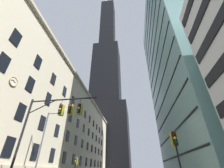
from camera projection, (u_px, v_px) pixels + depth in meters
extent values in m
cube|color=#BCAF93|center=(58.00, 128.00, 40.98)|extent=(13.61, 73.70, 24.54)
cube|color=tan|center=(86.00, 90.00, 46.12)|extent=(0.70, 73.70, 0.60)
cube|color=black|center=(9.00, 147.00, 16.52)|extent=(0.14, 1.40, 2.20)
cube|color=black|center=(35.00, 152.00, 20.74)|extent=(0.14, 1.40, 2.20)
cube|color=black|center=(52.00, 155.00, 24.97)|extent=(0.14, 1.40, 2.20)
cube|color=black|center=(64.00, 158.00, 29.19)|extent=(0.14, 1.40, 2.20)
cube|color=black|center=(74.00, 159.00, 33.41)|extent=(0.14, 1.40, 2.20)
cube|color=black|center=(81.00, 161.00, 37.63)|extent=(0.14, 1.40, 2.20)
cube|color=black|center=(86.00, 162.00, 41.86)|extent=(0.14, 1.40, 2.20)
cube|color=black|center=(91.00, 163.00, 46.08)|extent=(0.14, 1.40, 2.20)
cube|color=black|center=(95.00, 163.00, 50.30)|extent=(0.14, 1.40, 2.20)
cube|color=black|center=(98.00, 164.00, 54.52)|extent=(0.14, 1.40, 2.20)
cube|color=black|center=(101.00, 165.00, 58.75)|extent=(0.14, 1.40, 2.20)
cube|color=black|center=(21.00, 112.00, 18.71)|extent=(0.14, 1.40, 2.20)
cube|color=black|center=(42.00, 123.00, 22.93)|extent=(0.14, 1.40, 2.20)
cube|color=black|center=(57.00, 131.00, 27.15)|extent=(0.14, 1.40, 2.20)
cube|color=black|center=(68.00, 136.00, 31.38)|extent=(0.14, 1.40, 2.20)
cube|color=black|center=(76.00, 140.00, 35.60)|extent=(0.14, 1.40, 2.20)
cube|color=black|center=(82.00, 144.00, 39.82)|extent=(0.14, 1.40, 2.20)
cube|color=black|center=(88.00, 146.00, 44.04)|extent=(0.14, 1.40, 2.20)
cube|color=black|center=(92.00, 148.00, 48.27)|extent=(0.14, 1.40, 2.20)
cube|color=black|center=(96.00, 150.00, 52.49)|extent=(0.14, 1.40, 2.20)
cube|color=black|center=(99.00, 152.00, 56.71)|extent=(0.14, 1.40, 2.20)
cube|color=black|center=(101.00, 153.00, 60.93)|extent=(0.14, 1.40, 2.20)
cube|color=black|center=(3.00, 62.00, 16.67)|extent=(0.14, 1.40, 2.20)
cube|color=black|center=(30.00, 84.00, 20.90)|extent=(0.14, 1.40, 2.20)
cube|color=black|center=(48.00, 99.00, 25.12)|extent=(0.14, 1.40, 2.20)
cube|color=black|center=(61.00, 110.00, 29.34)|extent=(0.14, 1.40, 2.20)
cube|color=black|center=(71.00, 117.00, 33.56)|extent=(0.14, 1.40, 2.20)
cube|color=black|center=(78.00, 123.00, 37.79)|extent=(0.14, 1.40, 2.20)
cube|color=black|center=(84.00, 128.00, 42.01)|extent=(0.14, 1.40, 2.20)
cube|color=black|center=(89.00, 132.00, 46.23)|extent=(0.14, 1.40, 2.20)
cube|color=black|center=(93.00, 135.00, 50.45)|extent=(0.14, 1.40, 2.20)
cube|color=black|center=(96.00, 138.00, 54.68)|extent=(0.14, 1.40, 2.20)
cube|color=black|center=(99.00, 141.00, 58.90)|extent=(0.14, 1.40, 2.20)
cube|color=black|center=(102.00, 143.00, 63.12)|extent=(0.14, 1.40, 2.20)
cube|color=black|center=(16.00, 38.00, 18.86)|extent=(0.14, 1.40, 2.20)
cube|color=black|center=(38.00, 62.00, 23.08)|extent=(0.14, 1.40, 2.20)
cube|color=black|center=(53.00, 79.00, 27.30)|extent=(0.14, 1.40, 2.20)
cube|color=black|center=(65.00, 91.00, 31.53)|extent=(0.14, 1.40, 2.20)
cube|color=black|center=(73.00, 101.00, 35.75)|extent=(0.14, 1.40, 2.20)
cube|color=black|center=(80.00, 108.00, 39.97)|extent=(0.14, 1.40, 2.20)
cube|color=black|center=(85.00, 114.00, 44.19)|extent=(0.14, 1.40, 2.20)
cube|color=black|center=(90.00, 119.00, 48.42)|extent=(0.14, 1.40, 2.20)
cube|color=black|center=(94.00, 124.00, 52.64)|extent=(0.14, 1.40, 2.20)
cube|color=black|center=(97.00, 127.00, 56.86)|extent=(0.14, 1.40, 2.20)
cube|color=black|center=(100.00, 130.00, 61.08)|extent=(0.14, 1.40, 2.20)
cube|color=black|center=(102.00, 133.00, 65.31)|extent=(0.14, 1.40, 2.20)
torus|color=olive|center=(14.00, 82.00, 17.85)|extent=(0.11, 1.25, 1.25)
cylinder|color=silver|center=(13.00, 82.00, 17.86)|extent=(0.05, 1.08, 1.08)
cube|color=black|center=(15.00, 82.00, 17.98)|extent=(0.03, 0.32, 0.11)
cube|color=black|center=(13.00, 80.00, 17.73)|extent=(0.03, 0.45, 0.27)
cube|color=black|center=(105.00, 139.00, 90.52)|extent=(29.88, 29.88, 38.61)
cube|color=black|center=(107.00, 77.00, 115.19)|extent=(20.92, 20.92, 56.15)
cube|color=black|center=(108.00, 26.00, 148.08)|extent=(13.45, 13.45, 70.19)
cylinder|color=silver|center=(106.00, 0.00, 174.23)|extent=(1.20, 1.20, 28.94)
cube|color=gray|center=(186.00, 63.00, 38.42)|extent=(15.24, 32.17, 52.70)
cube|color=black|center=(175.00, 157.00, 27.74)|extent=(0.12, 31.17, 0.24)
cube|color=black|center=(171.00, 135.00, 29.82)|extent=(0.12, 31.17, 0.24)
cube|color=black|center=(167.00, 117.00, 31.90)|extent=(0.12, 31.17, 0.24)
cube|color=black|center=(163.00, 100.00, 33.99)|extent=(0.12, 31.17, 0.24)
cube|color=black|center=(161.00, 86.00, 36.07)|extent=(0.12, 31.17, 0.24)
cube|color=black|center=(158.00, 73.00, 38.15)|extent=(0.12, 31.17, 0.24)
cube|color=black|center=(155.00, 61.00, 40.24)|extent=(0.12, 31.17, 0.24)
cube|color=black|center=(153.00, 51.00, 42.32)|extent=(0.12, 31.17, 0.24)
cube|color=black|center=(151.00, 41.00, 44.40)|extent=(0.12, 31.17, 0.24)
cube|color=black|center=(150.00, 33.00, 46.48)|extent=(0.12, 31.17, 0.24)
cube|color=black|center=(148.00, 25.00, 48.57)|extent=(0.12, 31.17, 0.24)
cube|color=black|center=(147.00, 18.00, 50.65)|extent=(0.12, 31.17, 0.24)
cylinder|color=black|center=(20.00, 139.00, 12.86)|extent=(0.20, 0.20, 7.82)
cylinder|color=black|center=(63.00, 100.00, 14.34)|extent=(6.81, 0.14, 0.14)
cylinder|color=black|center=(43.00, 106.00, 14.28)|extent=(2.80, 0.10, 1.42)
cylinder|color=black|center=(62.00, 102.00, 14.20)|extent=(0.04, 0.04, 0.60)
cube|color=black|center=(61.00, 110.00, 13.80)|extent=(0.30, 0.30, 0.90)
cube|color=olive|center=(61.00, 110.00, 13.95)|extent=(0.40, 0.40, 1.04)
sphere|color=#450808|center=(60.00, 106.00, 13.82)|extent=(0.20, 0.20, 0.20)
sphere|color=yellow|center=(60.00, 109.00, 13.67)|extent=(0.20, 0.20, 0.20)
sphere|color=#083D10|center=(59.00, 112.00, 13.52)|extent=(0.20, 0.20, 0.20)
cylinder|color=black|center=(71.00, 102.00, 14.08)|extent=(0.04, 0.04, 0.60)
cube|color=black|center=(70.00, 109.00, 13.69)|extent=(0.30, 0.30, 0.90)
cube|color=olive|center=(71.00, 110.00, 13.83)|extent=(0.40, 0.40, 1.04)
sphere|color=red|center=(70.00, 106.00, 13.70)|extent=(0.20, 0.20, 0.20)
sphere|color=#4B3A08|center=(69.00, 108.00, 13.55)|extent=(0.20, 0.20, 0.20)
sphere|color=#083D10|center=(69.00, 111.00, 13.41)|extent=(0.20, 0.20, 0.20)
cylinder|color=black|center=(80.00, 101.00, 13.96)|extent=(0.04, 0.04, 0.60)
cube|color=black|center=(79.00, 109.00, 13.57)|extent=(0.30, 0.30, 0.90)
cube|color=olive|center=(80.00, 109.00, 13.71)|extent=(0.40, 0.40, 1.04)
sphere|color=#450808|center=(79.00, 105.00, 13.58)|extent=(0.20, 0.20, 0.20)
sphere|color=yellow|center=(79.00, 108.00, 13.43)|extent=(0.20, 0.20, 0.20)
sphere|color=#083D10|center=(78.00, 111.00, 13.29)|extent=(0.20, 0.20, 0.20)
cylinder|color=black|center=(179.00, 162.00, 9.64)|extent=(0.12, 0.12, 3.98)
cube|color=black|center=(174.00, 138.00, 10.42)|extent=(0.30, 0.30, 0.90)
cube|color=olive|center=(174.00, 139.00, 10.56)|extent=(0.40, 0.40, 1.04)
sphere|color=#450808|center=(174.00, 134.00, 10.43)|extent=(0.20, 0.20, 0.20)
sphere|color=yellow|center=(175.00, 138.00, 10.28)|extent=(0.20, 0.20, 0.20)
sphere|color=#083D10|center=(176.00, 142.00, 10.13)|extent=(0.20, 0.20, 0.20)
cube|color=black|center=(76.00, 161.00, 23.79)|extent=(0.30, 0.30, 0.90)
cube|color=olive|center=(76.00, 161.00, 23.94)|extent=(0.40, 0.40, 1.04)
sphere|color=#450808|center=(76.00, 159.00, 23.80)|extent=(0.20, 0.20, 0.20)
sphere|color=yellow|center=(75.00, 161.00, 23.66)|extent=(0.20, 0.20, 0.20)
sphere|color=#083D10|center=(75.00, 163.00, 23.51)|extent=(0.20, 0.20, 0.20)
cylinder|color=#47474C|center=(41.00, 145.00, 18.05)|extent=(0.18, 0.18, 8.52)
cylinder|color=#47474C|center=(55.00, 113.00, 20.06)|extent=(2.07, 0.10, 0.10)
ellipsoid|color=#EFE5C6|center=(62.00, 114.00, 19.88)|extent=(0.56, 0.32, 0.24)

